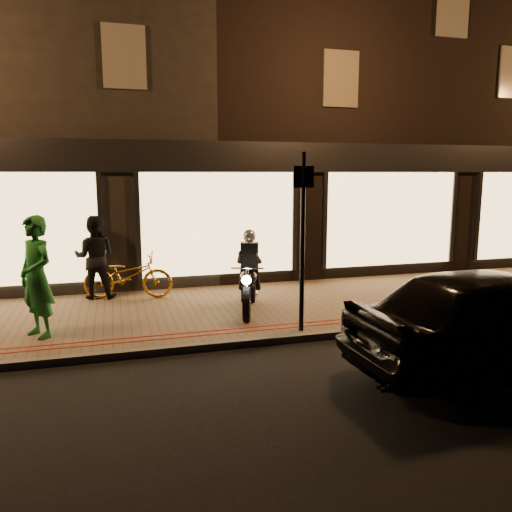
{
  "coord_description": "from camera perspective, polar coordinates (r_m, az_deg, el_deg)",
  "views": [
    {
      "loc": [
        -2.37,
        -7.44,
        2.78
      ],
      "look_at": [
        0.41,
        2.26,
        1.1
      ],
      "focal_mm": 35.0,
      "sensor_mm": 36.0,
      "label": 1
    }
  ],
  "objects": [
    {
      "name": "building_row",
      "position": [
        16.66,
        -7.99,
        14.43
      ],
      "size": [
        48.0,
        10.11,
        8.5
      ],
      "color": "black",
      "rests_on": "ground"
    },
    {
      "name": "person_green",
      "position": [
        8.83,
        -23.79,
        -2.2
      ],
      "size": [
        0.82,
        0.87,
        2.0
      ],
      "primitive_type": "imported",
      "rotation": [
        0.0,
        0.0,
        -0.91
      ],
      "color": "#1D6C2B",
      "rests_on": "sidewalk"
    },
    {
      "name": "bicycle_gold",
      "position": [
        11.01,
        -14.42,
        -2.19
      ],
      "size": [
        1.98,
        1.06,
        0.99
      ],
      "primitive_type": "imported",
      "rotation": [
        0.0,
        0.0,
        1.35
      ],
      "color": "orange",
      "rests_on": "sidewalk"
    },
    {
      "name": "parked_car",
      "position": [
        7.85,
        26.2,
        -6.43
      ],
      "size": [
        4.57,
        2.04,
        1.53
      ],
      "primitive_type": "imported",
      "rotation": [
        0.0,
        0.0,
        1.62
      ],
      "color": "black",
      "rests_on": "ground"
    },
    {
      "name": "person_dark",
      "position": [
        11.16,
        -17.94,
        -0.13
      ],
      "size": [
        0.97,
        0.82,
        1.78
      ],
      "primitive_type": "imported",
      "rotation": [
        0.0,
        0.0,
        2.96
      ],
      "color": "black",
      "rests_on": "sidewalk"
    },
    {
      "name": "motorcycle",
      "position": [
        9.67,
        -0.79,
        -2.75
      ],
      "size": [
        0.84,
        1.88,
        1.59
      ],
      "rotation": [
        0.0,
        0.0,
        -0.33
      ],
      "color": "black",
      "rests_on": "sidewalk"
    },
    {
      "name": "sign_post",
      "position": [
        8.31,
        5.34,
        2.62
      ],
      "size": [
        0.35,
        0.08,
        3.0
      ],
      "rotation": [
        0.0,
        0.0,
        -0.05
      ],
      "color": "black",
      "rests_on": "sidewalk"
    },
    {
      "name": "kerb_stone",
      "position": [
        8.31,
        1.51,
        -9.65
      ],
      "size": [
        50.0,
        0.14,
        0.12
      ],
      "primitive_type": "cube",
      "color": "#59544C",
      "rests_on": "ground"
    },
    {
      "name": "red_kerb_lines",
      "position": [
        8.74,
        0.52,
        -8.23
      ],
      "size": [
        50.0,
        0.26,
        0.01
      ],
      "color": "maroon",
      "rests_on": "sidewalk"
    },
    {
      "name": "ground",
      "position": [
        8.28,
        1.61,
        -10.15
      ],
      "size": [
        90.0,
        90.0,
        0.0
      ],
      "primitive_type": "plane",
      "color": "black",
      "rests_on": "ground"
    },
    {
      "name": "sidewalk",
      "position": [
        10.1,
        -1.83,
        -6.16
      ],
      "size": [
        50.0,
        4.0,
        0.12
      ],
      "primitive_type": "cube",
      "color": "brown",
      "rests_on": "ground"
    }
  ]
}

